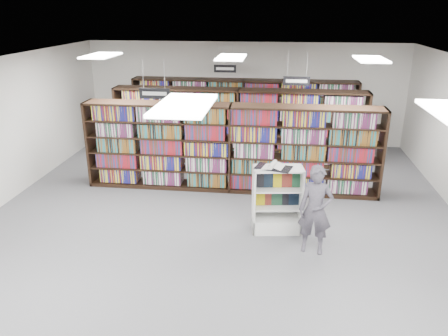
# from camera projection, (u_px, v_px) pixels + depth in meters

# --- Properties ---
(floor) EXTENTS (12.00, 12.00, 0.00)m
(floor) POSITION_uv_depth(u_px,v_px,m) (220.00, 227.00, 8.89)
(floor) COLOR #545459
(floor) RESTS_ON ground
(ceiling) EXTENTS (10.00, 12.00, 0.10)m
(ceiling) POSITION_uv_depth(u_px,v_px,m) (219.00, 67.00, 7.77)
(ceiling) COLOR silver
(ceiling) RESTS_ON wall_back
(wall_back) EXTENTS (10.00, 0.10, 3.20)m
(wall_back) POSITION_uv_depth(u_px,v_px,m) (244.00, 94.00, 13.91)
(wall_back) COLOR silver
(wall_back) RESTS_ON ground
(bookshelf_row_near) EXTENTS (7.00, 0.60, 2.10)m
(bookshelf_row_near) POSITION_uv_depth(u_px,v_px,m) (231.00, 148.00, 10.38)
(bookshelf_row_near) COLOR black
(bookshelf_row_near) RESTS_ON floor
(bookshelf_row_mid) EXTENTS (7.00, 0.60, 2.10)m
(bookshelf_row_mid) POSITION_uv_depth(u_px,v_px,m) (238.00, 127.00, 12.24)
(bookshelf_row_mid) COLOR black
(bookshelf_row_mid) RESTS_ON floor
(bookshelf_row_far) EXTENTS (7.00, 0.60, 2.10)m
(bookshelf_row_far) POSITION_uv_depth(u_px,v_px,m) (243.00, 113.00, 13.82)
(bookshelf_row_far) COLOR black
(bookshelf_row_far) RESTS_ON floor
(aisle_sign_left) EXTENTS (0.65, 0.02, 0.80)m
(aisle_sign_left) POSITION_uv_depth(u_px,v_px,m) (154.00, 92.00, 9.11)
(aisle_sign_left) COLOR #B2B2B7
(aisle_sign_left) RESTS_ON ceiling
(aisle_sign_right) EXTENTS (0.65, 0.02, 0.80)m
(aisle_sign_right) POSITION_uv_depth(u_px,v_px,m) (297.00, 80.00, 10.62)
(aisle_sign_right) COLOR #B2B2B7
(aisle_sign_right) RESTS_ON ceiling
(aisle_sign_center) EXTENTS (0.65, 0.02, 0.80)m
(aisle_sign_center) POSITION_uv_depth(u_px,v_px,m) (225.00, 68.00, 12.71)
(aisle_sign_center) COLOR #B2B2B7
(aisle_sign_center) RESTS_ON ceiling
(troffer_front_center) EXTENTS (0.60, 1.20, 0.04)m
(troffer_front_center) POSITION_uv_depth(u_px,v_px,m) (184.00, 105.00, 5.00)
(troffer_front_center) COLOR white
(troffer_front_center) RESTS_ON ceiling
(troffer_back_left) EXTENTS (0.60, 1.20, 0.04)m
(troffer_back_left) POSITION_uv_depth(u_px,v_px,m) (101.00, 56.00, 9.99)
(troffer_back_left) COLOR white
(troffer_back_left) RESTS_ON ceiling
(troffer_back_center) EXTENTS (0.60, 1.20, 0.04)m
(troffer_back_center) POSITION_uv_depth(u_px,v_px,m) (231.00, 57.00, 9.65)
(troffer_back_center) COLOR white
(troffer_back_center) RESTS_ON ceiling
(troffer_back_right) EXTENTS (0.60, 1.20, 0.04)m
(troffer_back_right) POSITION_uv_depth(u_px,v_px,m) (371.00, 59.00, 9.30)
(troffer_back_right) COLOR white
(troffer_back_right) RESTS_ON ceiling
(endcap_display) EXTENTS (1.01, 0.60, 1.34)m
(endcap_display) POSITION_uv_depth(u_px,v_px,m) (276.00, 209.00, 8.63)
(endcap_display) COLOR silver
(endcap_display) RESTS_ON floor
(open_book) EXTENTS (0.75, 0.55, 0.13)m
(open_book) POSITION_uv_depth(u_px,v_px,m) (273.00, 166.00, 8.27)
(open_book) COLOR black
(open_book) RESTS_ON endcap_display
(shopper) EXTENTS (0.66, 0.49, 1.65)m
(shopper) POSITION_uv_depth(u_px,v_px,m) (316.00, 210.00, 7.74)
(shopper) COLOR #544F5A
(shopper) RESTS_ON floor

